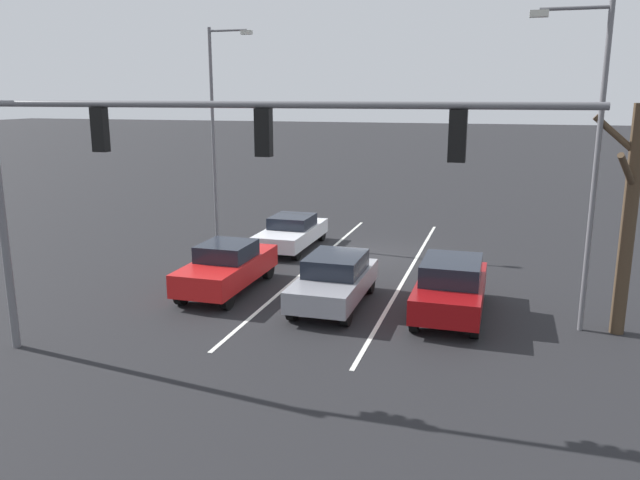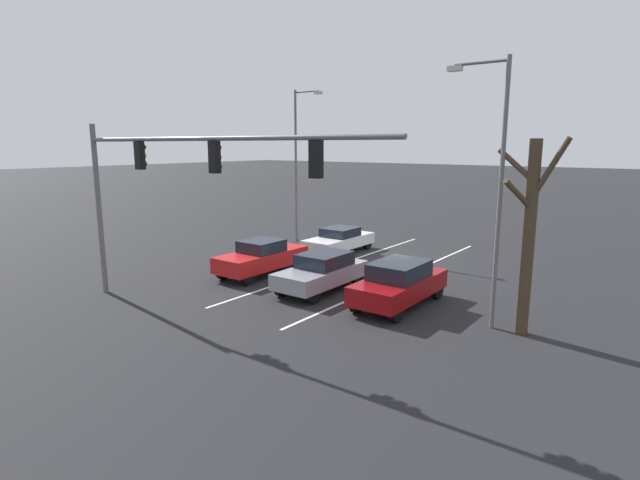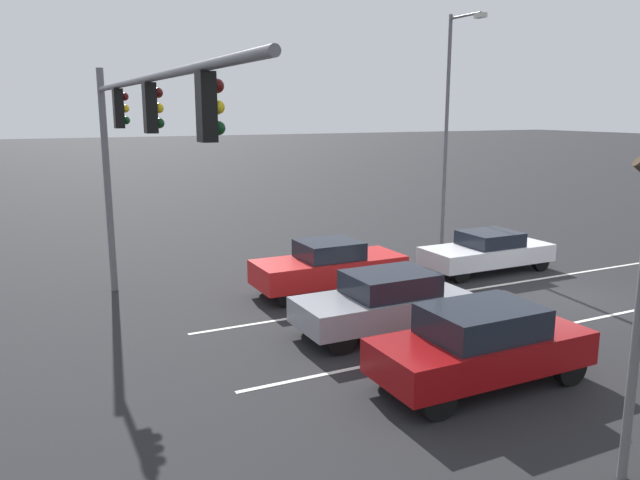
% 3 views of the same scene
% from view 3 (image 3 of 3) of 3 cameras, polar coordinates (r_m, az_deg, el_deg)
% --- Properties ---
extents(ground_plane, '(240.00, 240.00, 0.00)m').
position_cam_3_polar(ground_plane, '(19.47, 21.25, -4.90)').
color(ground_plane, black).
extents(lane_stripe_left_divider, '(0.12, 16.53, 0.01)m').
position_cam_3_polar(lane_stripe_left_divider, '(16.73, 20.42, -7.51)').
color(lane_stripe_left_divider, silver).
rests_on(lane_stripe_left_divider, ground_plane).
extents(lane_stripe_center_divider, '(0.12, 16.53, 0.01)m').
position_cam_3_polar(lane_stripe_center_divider, '(19.18, 12.74, -4.60)').
color(lane_stripe_center_divider, silver).
rests_on(lane_stripe_center_divider, ground_plane).
extents(car_maroon_leftlane_front, '(1.81, 4.41, 1.62)m').
position_cam_3_polar(car_maroon_leftlane_front, '(12.71, 14.52, -9.25)').
color(car_maroon_leftlane_front, maroon).
rests_on(car_maroon_leftlane_front, ground_plane).
extents(car_red_rightlane_front, '(1.74, 4.48, 1.56)m').
position_cam_3_polar(car_red_rightlane_front, '(18.42, 0.83, -2.44)').
color(car_red_rightlane_front, red).
rests_on(car_red_rightlane_front, ground_plane).
extents(car_gray_midlane_front, '(1.78, 4.21, 1.50)m').
position_cam_3_polar(car_gray_midlane_front, '(15.21, 5.83, -5.63)').
color(car_gray_midlane_front, gray).
rests_on(car_gray_midlane_front, ground_plane).
extents(car_white_rightlane_second, '(1.79, 4.48, 1.34)m').
position_cam_3_polar(car_white_rightlane_second, '(21.63, 15.05, -1.00)').
color(car_white_rightlane_second, silver).
rests_on(car_white_rightlane_second, ground_plane).
extents(traffic_signal_gantry, '(13.07, 0.37, 6.49)m').
position_cam_3_polar(traffic_signal_gantry, '(14.78, -16.86, 9.42)').
color(traffic_signal_gantry, slate).
rests_on(traffic_signal_gantry, ground_plane).
extents(street_lamp_right_shoulder, '(1.94, 0.24, 8.80)m').
position_cam_3_polar(street_lamp_right_shoulder, '(24.64, 11.79, 10.86)').
color(street_lamp_right_shoulder, slate).
rests_on(street_lamp_right_shoulder, ground_plane).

